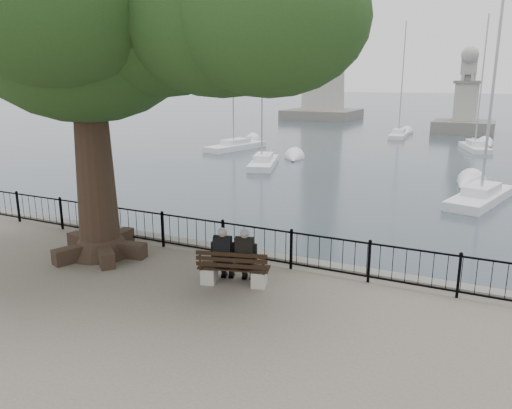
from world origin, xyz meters
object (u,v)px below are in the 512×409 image
Objects in this scene: bench at (234,272)px; lighthouse at (325,27)px; tree at (115,9)px; person_left at (224,257)px; lion_monument at (465,112)px; person_right at (246,258)px.

bench is 64.69m from lighthouse.
lighthouse is at bearing 103.66° from tree.
bench is 0.43m from person_left.
person_left is at bearing -92.46° from lion_monument.
tree is 62.63m from lighthouse.
tree reaches higher than bench.
lion_monument is at bearing -31.11° from lighthouse.
lion_monument is at bearing 87.54° from person_left.
lighthouse reaches higher than person_right.
lion_monument is (5.26, 48.58, -5.13)m from tree.
person_left is 0.16× the size of lion_monument.
person_left is (-0.26, 0.03, 0.34)m from bench.
lion_monument reaches higher than person_right.
person_left is 0.12× the size of tree.
lighthouse is at bearing 148.89° from lion_monument.
person_left is 0.05× the size of lighthouse.
lion_monument is (20.00, -12.07, -10.39)m from lighthouse.
lighthouse is at bearing 106.34° from person_left.
bench is 7.00m from tree.
bench is 0.15× the size of tree.
tree reaches higher than person_left.
person_right is (0.24, 0.17, 0.34)m from bench.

